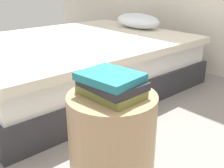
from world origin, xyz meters
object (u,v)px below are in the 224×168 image
(book_olive, at_px, (111,92))
(book_teal, at_px, (111,77))
(book_charcoal, at_px, (112,84))
(bed, at_px, (78,62))
(side_table, at_px, (112,149))

(book_olive, relative_size, book_teal, 1.09)
(book_olive, height_order, book_teal, book_teal)
(book_olive, height_order, book_charcoal, book_charcoal)
(bed, xyz_separation_m, book_teal, (1.28, -0.72, 0.37))
(book_teal, bearing_deg, bed, 143.78)
(book_charcoal, bearing_deg, book_olive, -121.35)
(bed, xyz_separation_m, book_olive, (1.28, -0.72, 0.30))
(side_table, distance_m, book_teal, 0.34)
(book_teal, bearing_deg, side_table, 101.65)
(side_table, height_order, book_charcoal, book_charcoal)
(side_table, distance_m, book_olive, 0.28)
(bed, height_order, book_olive, bed)
(book_charcoal, bearing_deg, book_teal, -95.97)
(side_table, relative_size, book_teal, 2.23)
(side_table, bearing_deg, book_teal, -71.54)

